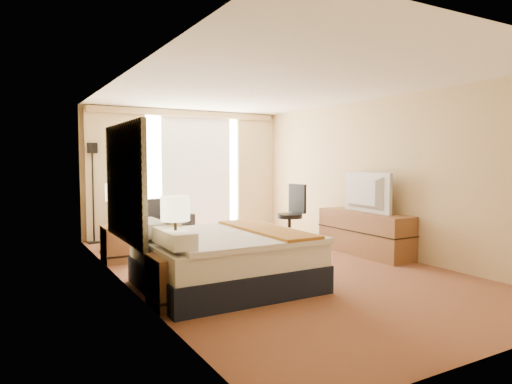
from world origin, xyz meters
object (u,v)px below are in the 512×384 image
loveseat (154,230)px  lamp_right (116,193)px  nightstand_left (173,281)px  floor_lamp (93,172)px  nightstand_right (118,244)px  desk_chair (292,218)px  media_dresser (364,233)px  television (361,192)px  bed (225,259)px  lamp_left (175,210)px

loveseat → lamp_right: (-0.94, -1.14, 0.78)m
nightstand_left → floor_lamp: size_ratio=0.29×
nightstand_right → desk_chair: bearing=-2.0°
nightstand_right → desk_chair: 3.16m
lamp_right → desk_chair: bearing=-2.0°
media_dresser → loveseat: (-2.78, 2.60, -0.08)m
lamp_right → television: (3.67, -1.43, -0.03)m
loveseat → lamp_right: 1.67m
floor_lamp → lamp_right: bearing=-89.7°
bed → loveseat: bed is taller
nightstand_left → floor_lamp: 4.48m
desk_chair → lamp_left: bearing=-149.8°
lamp_left → lamp_right: lamp_right is taller
floor_lamp → lamp_right: floor_lamp is taller
media_dresser → lamp_right: 4.06m
bed → lamp_right: lamp_right is taller
nightstand_left → nightstand_right: size_ratio=1.00×
floor_lamp → lamp_right: size_ratio=2.88×
media_dresser → floor_lamp: floor_lamp is taller
nightstand_right → loveseat: size_ratio=0.38×
nightstand_left → television: bearing=16.5°
media_dresser → loveseat: bearing=137.0°
desk_chair → lamp_left: lamp_left is taller
bed → lamp_right: bearing=111.5°
bed → loveseat: bearing=88.1°
nightstand_left → floor_lamp: floor_lamp is taller
lamp_right → nightstand_right: bearing=-15.3°
media_dresser → desk_chair: 1.46m
bed → floor_lamp: 4.16m
media_dresser → lamp_right: bearing=158.6°
bed → desk_chair: bearing=40.4°
floor_lamp → nightstand_left: bearing=-89.6°
floor_lamp → lamp_right: 1.87m
nightstand_right → media_dresser: (3.70, -1.45, 0.07)m
nightstand_right → media_dresser: bearing=-21.4°
desk_chair → nightstand_left: bearing=-150.6°
floor_lamp → desk_chair: size_ratio=1.69×
floor_lamp → desk_chair: (3.18, -1.96, -0.84)m
media_dresser → bed: bed is taller
loveseat → desk_chair: 2.58m
nightstand_right → lamp_right: size_ratio=0.84×
bed → floor_lamp: size_ratio=1.03×
lamp_right → television: bearing=-21.2°
nightstand_left → loveseat: bearing=75.9°
nightstand_left → nightstand_right: bearing=90.0°
loveseat → lamp_left: 3.90m
loveseat → television: bearing=-54.6°
floor_lamp → lamp_left: size_ratio=2.96×
desk_chair → lamp_right: size_ratio=1.70×
bed → lamp_left: size_ratio=3.06×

